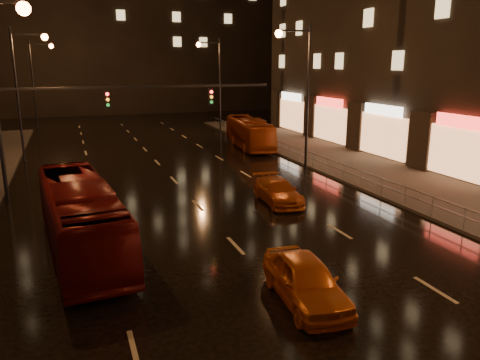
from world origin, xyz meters
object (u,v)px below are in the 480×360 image
Objects in this scene: bus_red at (80,216)px; bus_curb at (249,133)px; taxi_far at (278,191)px; taxi_near at (306,280)px.

bus_red is 24.95m from bus_curb.
bus_red reaches higher than taxi_far.
bus_red is 1.09× the size of bus_curb.
bus_red reaches higher than taxi_near.
bus_curb is 17.15m from taxi_far.
taxi_near is at bearing -100.83° from bus_curb.
taxi_near is 0.99× the size of taxi_far.
taxi_far is (-4.72, -16.48, -0.70)m from bus_curb.
taxi_near is (6.50, -6.87, -0.71)m from bus_red.
taxi_near is (-8.50, -26.81, -0.59)m from bus_curb.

